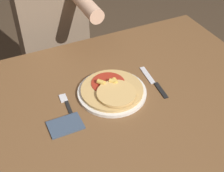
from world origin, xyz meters
TOP-DOWN VIEW (x-y plane):
  - dining_table at (0.00, 0.00)m, footprint 1.27×0.97m
  - plate at (-0.04, 0.06)m, footprint 0.28×0.28m
  - pizza at (-0.04, 0.05)m, footprint 0.25×0.25m
  - fork at (-0.23, 0.06)m, footprint 0.03×0.18m
  - knife at (0.15, 0.04)m, footprint 0.03×0.22m
  - napkin at (-0.27, -0.03)m, footprint 0.12×0.09m
  - person_diner at (-0.09, 0.73)m, footprint 0.36×0.52m

SIDE VIEW (x-z plane):
  - dining_table at x=0.00m, z-range 0.27..1.00m
  - person_diner at x=-0.09m, z-range 0.10..1.36m
  - fork at x=-0.23m, z-range 0.73..0.73m
  - knife at x=0.15m, z-range 0.73..0.73m
  - napkin at x=-0.27m, z-range 0.73..0.74m
  - plate at x=-0.04m, z-range 0.73..0.74m
  - pizza at x=-0.04m, z-range 0.74..0.77m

